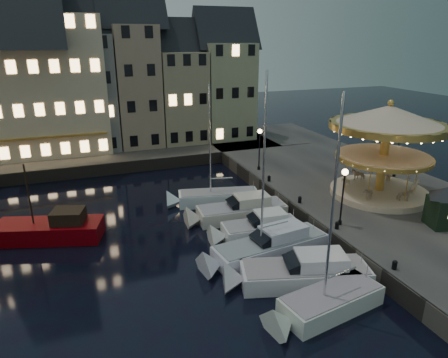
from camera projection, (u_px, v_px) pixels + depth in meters
name	position (u px, v px, depth m)	size (l,w,h in m)	color
ground	(253.00, 266.00, 25.65)	(160.00, 160.00, 0.00)	black
quay_east	(369.00, 196.00, 35.37)	(16.00, 56.00, 1.30)	#474442
quay_north	(94.00, 156.00, 47.50)	(44.00, 12.00, 1.30)	#474442
quaywall_e	(290.00, 209.00, 32.72)	(0.15, 44.00, 1.30)	#47423A
quaywall_n	(117.00, 168.00, 42.87)	(48.00, 0.15, 1.30)	#47423A
streetlamp_b	(343.00, 189.00, 27.58)	(0.44, 0.44, 4.17)	black
streetlamp_c	(260.00, 143.00, 39.50)	(0.44, 0.44, 4.17)	black
streetlamp_d	(398.00, 149.00, 37.50)	(0.44, 0.44, 4.17)	black
bollard_a	(395.00, 264.00, 22.89)	(0.30, 0.30, 0.57)	black
bollard_b	(337.00, 225.00, 27.74)	(0.30, 0.30, 0.57)	black
bollard_c	(300.00, 199.00, 32.16)	(0.30, 0.30, 0.57)	black
bollard_d	(269.00, 178.00, 37.01)	(0.30, 0.30, 0.57)	black
townhouse_nb	(30.00, 91.00, 44.72)	(6.16, 8.00, 13.80)	gray
townhouse_nc	(86.00, 84.00, 46.56)	(6.82, 8.00, 14.80)	slate
townhouse_nd	(135.00, 78.00, 48.29)	(5.50, 8.00, 15.80)	gray
townhouse_ne	(179.00, 89.00, 50.60)	(6.16, 8.00, 12.80)	gray
townhouse_nf	(224.00, 83.00, 52.44)	(6.82, 8.00, 13.80)	gray
hotel_corner	(28.00, 77.00, 44.24)	(17.60, 9.00, 16.80)	beige
motorboat_a	(323.00, 305.00, 21.09)	(6.92, 3.24, 11.40)	silver
motorboat_b	(298.00, 274.00, 23.70)	(8.65, 4.66, 2.15)	silver
motorboat_c	(266.00, 248.00, 26.59)	(9.11, 3.41, 12.04)	silver
motorboat_d	(256.00, 230.00, 29.14)	(6.75, 2.63, 2.15)	white
motorboat_e	(237.00, 212.00, 32.18)	(8.22, 2.83, 2.15)	beige
motorboat_f	(212.00, 198.00, 35.18)	(8.05, 3.62, 10.66)	silver
red_fishing_boat	(52.00, 230.00, 28.97)	(7.87, 4.60, 5.93)	#710107
carousel	(387.00, 134.00, 32.07)	(9.18, 9.18, 8.04)	#D1B293
ticket_kiosk	(445.00, 200.00, 27.59)	(2.85, 2.85, 3.35)	black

